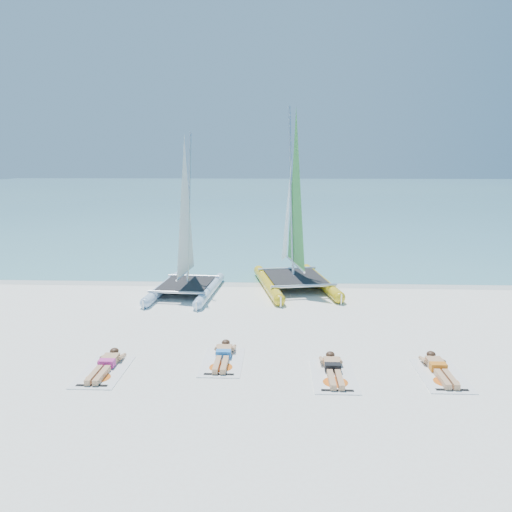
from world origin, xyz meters
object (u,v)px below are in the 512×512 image
Objects in this scene: sunbather_b at (223,355)px; sunbather_d at (439,368)px; towel_a at (104,372)px; sunbather_c at (333,368)px; towel_c at (334,376)px; sunbather_a at (106,364)px; catamaran_yellow at (292,228)px; towel_b at (222,362)px; catamaran_blue at (186,245)px; towel_d at (441,376)px.

sunbather_d is at bearing -6.34° from sunbather_b.
towel_a is 5.36m from sunbather_c.
sunbather_a is at bearing 177.96° from towel_c.
catamaran_yellow is 3.89× the size of towel_b.
sunbather_a is at bearing 90.00° from towel_a.
catamaran_blue is 0.85× the size of catamaran_yellow.
towel_a is at bearing -177.58° from sunbather_d.
catamaran_blue is 10.03m from sunbather_d.
catamaran_yellow is at bearing 76.50° from towel_b.
catamaran_blue is 3.31× the size of towel_c.
sunbather_a is at bearing -129.70° from catamaran_yellow.
sunbather_c is 0.93× the size of towel_d.
catamaran_blue is at bearing 135.67° from towel_d.
towel_d is at bearing -1.24° from sunbather_c.
sunbather_c is (4.69, -6.95, -1.71)m from catamaran_blue.
towel_b is at bearing 14.60° from towel_a.
sunbather_d is (5.11, -0.38, 0.11)m from towel_b.
catamaran_yellow reaches higher than catamaran_blue.
sunbather_b is (-1.90, -7.71, -2.15)m from catamaran_yellow.
catamaran_yellow is 8.22m from sunbather_b.
sunbather_a is at bearing -179.99° from sunbather_c.
catamaran_blue is at bearing 84.64° from towel_a.
catamaran_blue reaches higher than sunbather_c.
sunbather_c is at bearing 2.06° from towel_a.
catamaran_blue is at bearing 124.04° from sunbather_c.
sunbather_b is (2.05, -6.24, -1.71)m from catamaran_blue.
towel_a is 2.87m from sunbather_b.
towel_b is at bearing 165.01° from towel_c.
catamaran_yellow reaches higher than sunbather_d.
towel_c is 1.07× the size of sunbather_d.
towel_a is 1.07× the size of sunbather_c.
sunbather_a is 1.00× the size of sunbather_d.
towel_b is at bearing 10.75° from sunbather_a.
towel_c is 0.22m from sunbather_c.
towel_d is (2.47, 0.14, 0.00)m from towel_c.
catamaran_yellow reaches higher than sunbather_a.
sunbather_c is (2.64, -0.52, 0.11)m from towel_b.
sunbather_d reaches higher than towel_b.
towel_a is at bearing -129.16° from catamaran_yellow.
catamaran_yellow is 4.17× the size of sunbather_b.
sunbather_b and sunbather_c have the same top height.
catamaran_blue is 3.55× the size of sunbather_b.
towel_b is 2.69m from sunbather_c.
sunbather_a reaches higher than towel_d.
sunbather_c is at bearing -176.79° from sunbather_d.
towel_b is 1.00× the size of towel_c.
towel_b is 1.07× the size of sunbather_b.
towel_a is 1.00× the size of towel_b.
towel_d is at bearing -90.00° from sunbather_d.
sunbather_b is 0.93× the size of towel_c.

